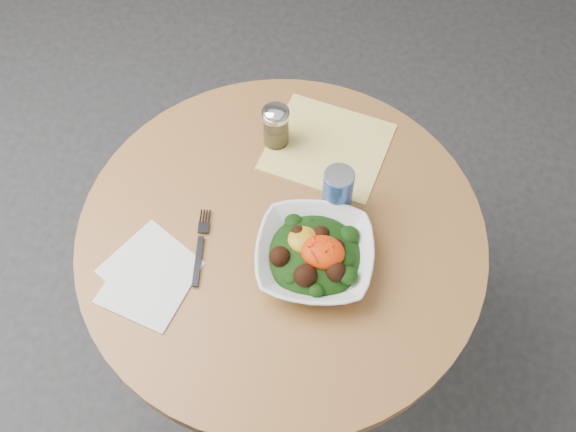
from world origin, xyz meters
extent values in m
plane|color=#2C2C2F|center=(0.00, 0.00, 0.00)|extent=(6.00, 6.00, 0.00)
cylinder|color=black|center=(0.00, 0.00, 0.01)|extent=(0.52, 0.52, 0.03)
cylinder|color=black|center=(0.00, 0.00, 0.35)|extent=(0.10, 0.10, 0.71)
cylinder|color=#B37C40|center=(0.00, 0.00, 0.73)|extent=(0.90, 0.90, 0.04)
cube|color=yellow|center=(0.06, 0.25, 0.75)|extent=(0.31, 0.29, 0.00)
cube|color=white|center=(-0.25, -0.15, 0.75)|extent=(0.23, 0.23, 0.00)
cube|color=white|center=(-0.24, -0.19, 0.75)|extent=(0.20, 0.20, 0.00)
imported|color=white|center=(0.08, -0.06, 0.78)|extent=(0.27, 0.27, 0.06)
ellipsoid|color=black|center=(0.08, -0.06, 0.78)|extent=(0.20, 0.20, 0.07)
ellipsoid|color=#BE9513|center=(0.06, -0.04, 0.81)|extent=(0.06, 0.06, 0.02)
ellipsoid|color=#FB3A05|center=(0.10, -0.07, 0.81)|extent=(0.09, 0.08, 0.04)
cube|color=black|center=(-0.16, -0.11, 0.76)|extent=(0.03, 0.12, 0.00)
cube|color=black|center=(-0.17, -0.02, 0.76)|extent=(0.03, 0.07, 0.00)
cylinder|color=silver|center=(-0.07, 0.24, 0.80)|extent=(0.06, 0.06, 0.09)
cylinder|color=#998347|center=(-0.07, 0.24, 0.78)|extent=(0.05, 0.05, 0.05)
cylinder|color=silver|center=(-0.07, 0.24, 0.85)|extent=(0.06, 0.06, 0.01)
ellipsoid|color=silver|center=(-0.07, 0.24, 0.85)|extent=(0.06, 0.06, 0.03)
cylinder|color=navy|center=(0.11, 0.09, 0.81)|extent=(0.07, 0.07, 0.12)
cylinder|color=#B5B5BC|center=(0.11, 0.09, 0.87)|extent=(0.06, 0.06, 0.00)
cube|color=#B5B5BC|center=(0.10, 0.10, 0.88)|extent=(0.02, 0.02, 0.00)
camera|label=1|loc=(0.16, -0.68, 1.97)|focal=40.00mm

